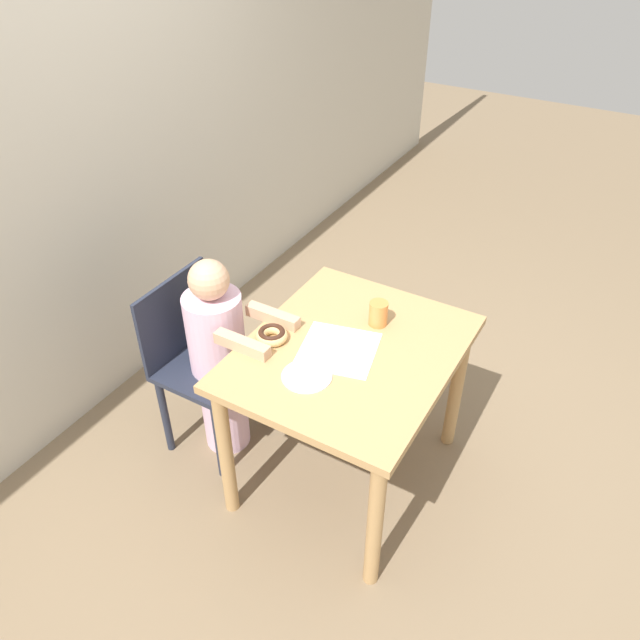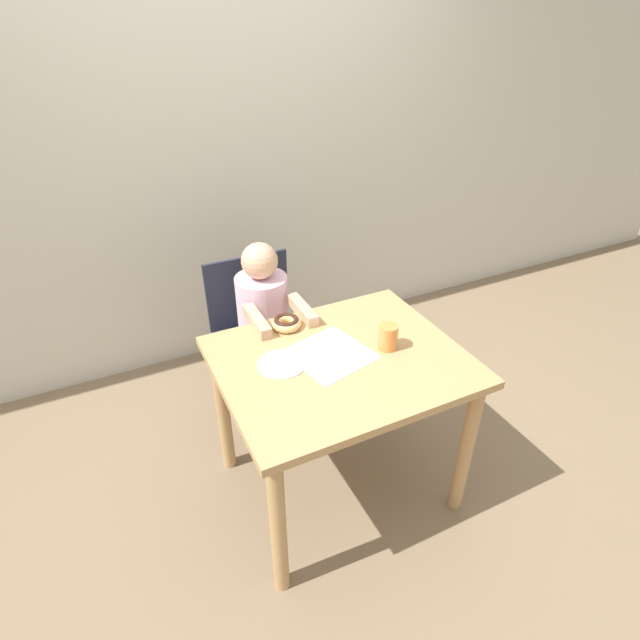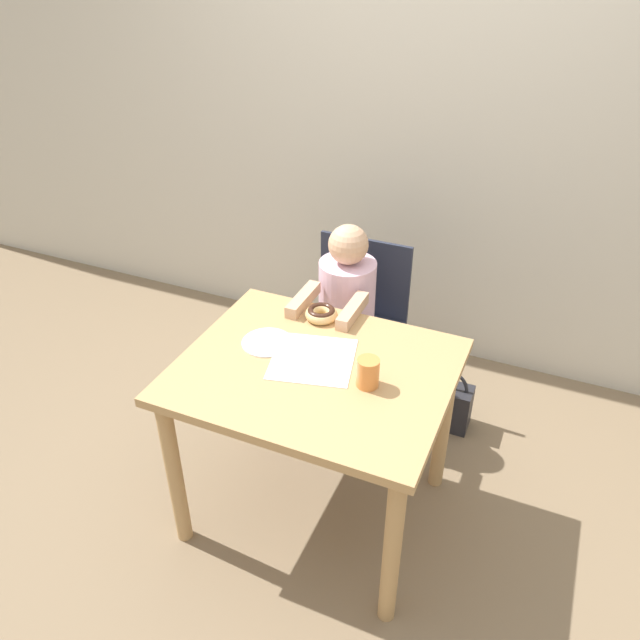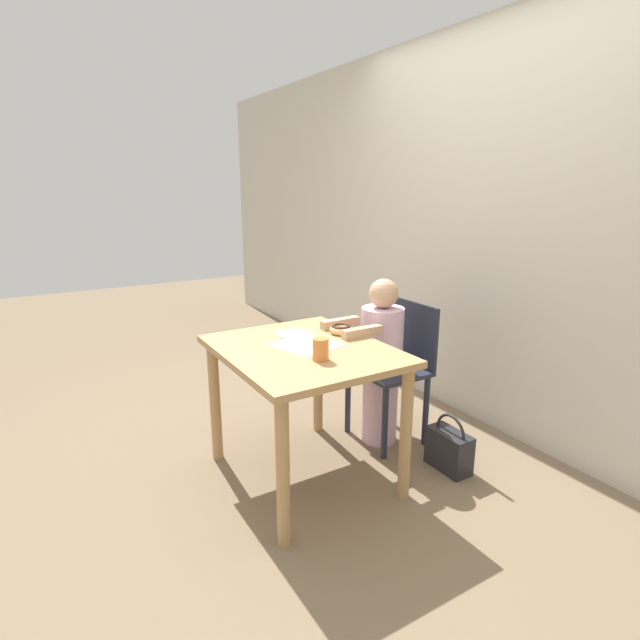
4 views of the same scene
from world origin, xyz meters
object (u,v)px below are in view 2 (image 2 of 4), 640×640
at_px(handbag, 334,361).
at_px(chair, 258,334).
at_px(child_figure, 265,337).
at_px(cup, 388,337).
at_px(donut, 286,322).

bearing_deg(handbag, chair, -176.99).
height_order(chair, child_figure, child_figure).
height_order(handbag, cup, cup).
relative_size(child_figure, cup, 9.57).
xyz_separation_m(child_figure, donut, (0.00, -0.29, 0.25)).
distance_m(chair, handbag, 0.58).
xyz_separation_m(child_figure, cup, (0.32, -0.61, 0.28)).
bearing_deg(cup, child_figure, 117.34).
relative_size(donut, cup, 1.21).
bearing_deg(donut, chair, 90.56).
relative_size(child_figure, handbag, 3.10).
height_order(child_figure, donut, child_figure).
xyz_separation_m(chair, child_figure, (-0.00, -0.11, 0.04)).
distance_m(chair, child_figure, 0.12).
xyz_separation_m(chair, handbag, (0.46, 0.02, -0.35)).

